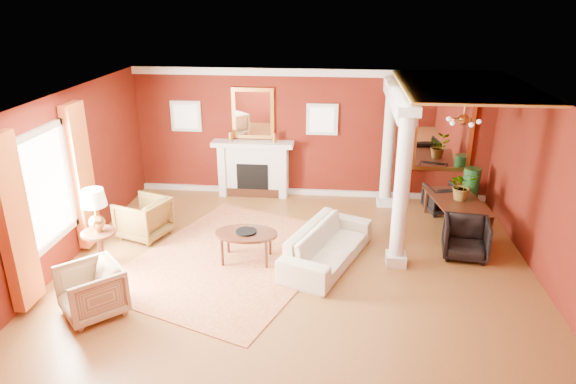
# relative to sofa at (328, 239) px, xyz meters

# --- Properties ---
(ground) EXTENTS (8.00, 8.00, 0.00)m
(ground) POSITION_rel_sofa_xyz_m (-0.51, -0.27, -0.44)
(ground) COLOR brown
(ground) RESTS_ON ground
(room_shell) EXTENTS (8.04, 7.04, 2.92)m
(room_shell) POSITION_rel_sofa_xyz_m (-0.51, -0.27, 1.58)
(room_shell) COLOR #53160B
(room_shell) RESTS_ON ground
(fireplace) EXTENTS (1.85, 0.42, 1.29)m
(fireplace) POSITION_rel_sofa_xyz_m (-1.81, 3.04, 0.21)
(fireplace) COLOR silver
(fireplace) RESTS_ON ground
(overmantel_mirror) EXTENTS (0.95, 0.07, 1.15)m
(overmantel_mirror) POSITION_rel_sofa_xyz_m (-1.81, 3.18, 1.46)
(overmantel_mirror) COLOR gold
(overmantel_mirror) RESTS_ON fireplace
(flank_window_left) EXTENTS (0.70, 0.07, 0.70)m
(flank_window_left) POSITION_rel_sofa_xyz_m (-3.36, 3.19, 1.36)
(flank_window_left) COLOR silver
(flank_window_left) RESTS_ON room_shell
(flank_window_right) EXTENTS (0.70, 0.07, 0.70)m
(flank_window_right) POSITION_rel_sofa_xyz_m (-0.26, 3.19, 1.36)
(flank_window_right) COLOR silver
(flank_window_right) RESTS_ON room_shell
(left_window) EXTENTS (0.21, 2.55, 2.60)m
(left_window) POSITION_rel_sofa_xyz_m (-4.40, -0.87, 0.99)
(left_window) COLOR white
(left_window) RESTS_ON room_shell
(column_front) EXTENTS (0.36, 0.36, 2.80)m
(column_front) POSITION_rel_sofa_xyz_m (1.19, 0.03, 0.99)
(column_front) COLOR silver
(column_front) RESTS_ON ground
(column_back) EXTENTS (0.36, 0.36, 2.80)m
(column_back) POSITION_rel_sofa_xyz_m (1.19, 2.73, 0.99)
(column_back) COLOR silver
(column_back) RESTS_ON ground
(header_beam) EXTENTS (0.30, 3.20, 0.32)m
(header_beam) POSITION_rel_sofa_xyz_m (1.19, 1.63, 2.18)
(header_beam) COLOR silver
(header_beam) RESTS_ON column_front
(amber_ceiling) EXTENTS (2.30, 3.40, 0.04)m
(amber_ceiling) POSITION_rel_sofa_xyz_m (2.34, 1.48, 2.43)
(amber_ceiling) COLOR gold
(amber_ceiling) RESTS_ON room_shell
(dining_mirror) EXTENTS (1.30, 0.07, 1.70)m
(dining_mirror) POSITION_rel_sofa_xyz_m (2.39, 3.18, 1.11)
(dining_mirror) COLOR gold
(dining_mirror) RESTS_ON room_shell
(chandelier) EXTENTS (0.60, 0.62, 0.75)m
(chandelier) POSITION_rel_sofa_xyz_m (2.39, 1.53, 1.81)
(chandelier) COLOR #B47F38
(chandelier) RESTS_ON room_shell
(crown_trim) EXTENTS (8.00, 0.08, 0.16)m
(crown_trim) POSITION_rel_sofa_xyz_m (-0.51, 3.19, 2.38)
(crown_trim) COLOR silver
(crown_trim) RESTS_ON room_shell
(base_trim) EXTENTS (8.00, 0.08, 0.12)m
(base_trim) POSITION_rel_sofa_xyz_m (-0.51, 3.19, -0.38)
(base_trim) COLOR silver
(base_trim) RESTS_ON ground
(rug) EXTENTS (4.29, 4.87, 0.02)m
(rug) POSITION_rel_sofa_xyz_m (-1.69, -0.06, -0.43)
(rug) COLOR maroon
(rug) RESTS_ON ground
(sofa) EXTENTS (1.42, 2.32, 0.87)m
(sofa) POSITION_rel_sofa_xyz_m (0.00, 0.00, 0.00)
(sofa) COLOR beige
(sofa) RESTS_ON ground
(armchair_leopard) EXTENTS (1.01, 1.04, 0.86)m
(armchair_leopard) POSITION_rel_sofa_xyz_m (-3.55, 0.64, -0.01)
(armchair_leopard) COLOR black
(armchair_leopard) RESTS_ON ground
(armchair_stripe) EXTENTS (1.12, 1.12, 0.84)m
(armchair_stripe) POSITION_rel_sofa_xyz_m (-3.38, -1.92, -0.02)
(armchair_stripe) COLOR tan
(armchair_stripe) RESTS_ON ground
(coffee_table) EXTENTS (1.09, 1.09, 0.55)m
(coffee_table) POSITION_rel_sofa_xyz_m (-1.41, -0.11, 0.07)
(coffee_table) COLOR #321A0E
(coffee_table) RESTS_ON ground
(coffee_book) EXTENTS (0.16, 0.08, 0.23)m
(coffee_book) POSITION_rel_sofa_xyz_m (-1.49, -0.05, 0.23)
(coffee_book) COLOR #321A0E
(coffee_book) RESTS_ON coffee_table
(side_table) EXTENTS (0.57, 0.57, 1.43)m
(side_table) POSITION_rel_sofa_xyz_m (-3.85, -0.57, 0.52)
(side_table) COLOR #321A0E
(side_table) RESTS_ON ground
(dining_table) EXTENTS (0.83, 1.71, 0.92)m
(dining_table) POSITION_rel_sofa_xyz_m (2.55, 1.69, 0.02)
(dining_table) COLOR #321A0E
(dining_table) RESTS_ON ground
(dining_chair_near) EXTENTS (0.85, 0.81, 0.78)m
(dining_chair_near) POSITION_rel_sofa_xyz_m (2.44, 0.45, -0.05)
(dining_chair_near) COLOR black
(dining_chair_near) RESTS_ON ground
(dining_chair_far) EXTENTS (0.79, 0.76, 0.67)m
(dining_chair_far) POSITION_rel_sofa_xyz_m (2.37, 2.46, -0.10)
(dining_chair_far) COLOR black
(dining_chair_far) RESTS_ON ground
(green_urn) EXTENTS (0.40, 0.40, 0.95)m
(green_urn) POSITION_rel_sofa_xyz_m (2.99, 2.66, -0.06)
(green_urn) COLOR #15421B
(green_urn) RESTS_ON ground
(potted_plant) EXTENTS (0.64, 0.69, 0.45)m
(potted_plant) POSITION_rel_sofa_xyz_m (2.60, 1.77, 0.71)
(potted_plant) COLOR #26591E
(potted_plant) RESTS_ON dining_table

